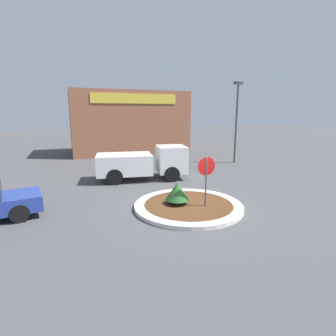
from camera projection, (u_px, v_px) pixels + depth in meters
name	position (u px, v px, depth m)	size (l,w,h in m)	color
ground_plane	(188.00, 208.00, 11.52)	(120.00, 120.00, 0.00)	#474749
traffic_island	(188.00, 206.00, 11.50)	(4.73, 4.73, 0.17)	silver
stop_sign	(206.00, 173.00, 10.95)	(0.79, 0.07, 2.33)	#4C4C51
island_shrub	(177.00, 191.00, 11.41)	(1.04, 1.04, 0.96)	brown
utility_truck	(144.00, 162.00, 16.17)	(5.70, 2.87, 2.04)	white
storefront_building	(129.00, 122.00, 27.23)	(11.42, 6.07, 6.15)	#93563D
light_pole	(237.00, 116.00, 21.00)	(0.70, 0.30, 6.45)	#4C4C51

